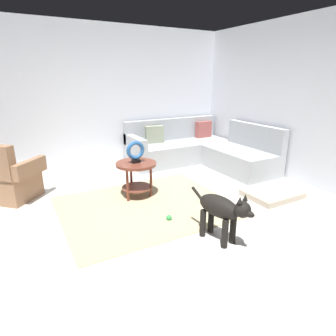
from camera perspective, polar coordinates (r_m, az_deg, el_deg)
name	(u,v)px	position (r m, az deg, el deg)	size (l,w,h in m)	color
ground_plane	(159,235)	(3.50, -1.77, -13.19)	(6.00, 6.00, 0.10)	silver
wall_back	(88,99)	(5.79, -15.65, 13.19)	(6.00, 0.12, 2.70)	silver
wall_right	(331,104)	(5.07, 29.74, 10.99)	(0.12, 6.00, 2.70)	silver
area_rug	(146,206)	(4.09, -4.40, -7.54)	(2.30, 1.90, 0.01)	tan
sectional_couch	(200,151)	(5.95, 6.39, 3.44)	(2.20, 2.25, 0.88)	#9EA3A8
armchair	(9,179)	(4.77, -29.14, -1.97)	(1.00, 0.98, 0.88)	#936B4C
side_table	(136,171)	(4.27, -6.35, -0.51)	(0.60, 0.60, 0.54)	brown
torus_sculpture	(136,151)	(4.19, -6.49, 3.32)	(0.28, 0.08, 0.33)	black
dog_bed_mat	(272,194)	(4.65, 20.09, -4.88)	(0.80, 0.60, 0.09)	#B2A38E
dog	(222,210)	(3.17, 10.68, -8.20)	(0.33, 0.84, 0.63)	black
dog_toy_ball	(169,218)	(3.69, 0.18, -9.89)	(0.07, 0.07, 0.07)	green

